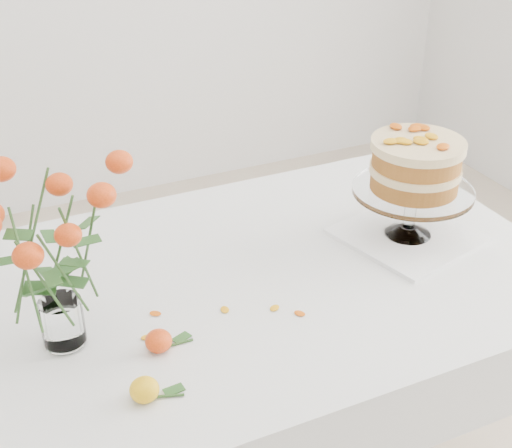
# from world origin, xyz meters

# --- Properties ---
(table) EXTENTS (1.43, 0.93, 0.76)m
(table) POSITION_xyz_m (0.00, 0.00, 0.67)
(table) COLOR tan
(table) RESTS_ON ground
(napkin) EXTENTS (0.36, 0.36, 0.01)m
(napkin) POSITION_xyz_m (0.42, -0.01, 0.76)
(napkin) COLOR white
(napkin) RESTS_ON table
(cake_stand) EXTENTS (0.30, 0.30, 0.27)m
(cake_stand) POSITION_xyz_m (0.42, -0.01, 0.94)
(cake_stand) COLOR white
(cake_stand) RESTS_ON napkin
(rose_vase) EXTENTS (0.34, 0.34, 0.43)m
(rose_vase) POSITION_xyz_m (-0.45, -0.07, 1.01)
(rose_vase) COLOR white
(rose_vase) RESTS_ON table
(loose_rose_near) EXTENTS (0.10, 0.05, 0.05)m
(loose_rose_near) POSITION_xyz_m (-0.36, -0.29, 0.78)
(loose_rose_near) COLOR yellow
(loose_rose_near) RESTS_ON table
(loose_rose_far) EXTENTS (0.10, 0.05, 0.05)m
(loose_rose_far) POSITION_xyz_m (-0.29, -0.17, 0.78)
(loose_rose_far) COLOR #BB3509
(loose_rose_far) RESTS_ON table
(stray_petal_a) EXTENTS (0.03, 0.02, 0.00)m
(stray_petal_a) POSITION_xyz_m (-0.12, -0.10, 0.76)
(stray_petal_a) COLOR orange
(stray_petal_a) RESTS_ON table
(stray_petal_b) EXTENTS (0.03, 0.02, 0.00)m
(stray_petal_b) POSITION_xyz_m (-0.02, -0.14, 0.76)
(stray_petal_b) COLOR orange
(stray_petal_b) RESTS_ON table
(stray_petal_c) EXTENTS (0.03, 0.02, 0.00)m
(stray_petal_c) POSITION_xyz_m (0.02, -0.18, 0.76)
(stray_petal_c) COLOR orange
(stray_petal_c) RESTS_ON table
(stray_petal_d) EXTENTS (0.03, 0.02, 0.00)m
(stray_petal_d) POSITION_xyz_m (-0.26, -0.05, 0.76)
(stray_petal_d) COLOR orange
(stray_petal_d) RESTS_ON table
(stray_petal_e) EXTENTS (0.03, 0.02, 0.00)m
(stray_petal_e) POSITION_xyz_m (-0.30, -0.12, 0.76)
(stray_petal_e) COLOR orange
(stray_petal_e) RESTS_ON table
(stray_petal_f) EXTENTS (0.03, 0.02, 0.00)m
(stray_petal_f) POSITION_xyz_m (0.30, -0.08, 0.76)
(stray_petal_f) COLOR orange
(stray_petal_f) RESTS_ON table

